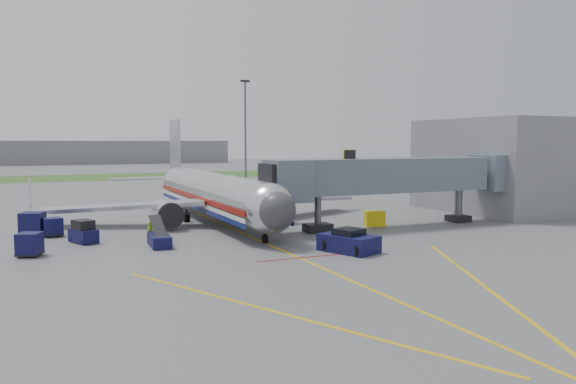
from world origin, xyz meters
name	(u,v)px	position (x,y,z in m)	size (l,w,h in m)	color
ground	(275,248)	(0.00, 0.00, 0.00)	(400.00, 400.00, 0.00)	#565659
grass_strip	(114,177)	(0.00, 90.00, 0.01)	(300.00, 25.00, 0.01)	#2D4C1E
apron_markings	(324,269)	(0.00, -7.40, 0.00)	(21.52, 50.00, 0.01)	gold
airliner	(213,193)	(0.00, 15.25, 2.65)	(32.10, 35.67, 10.25)	silver
jet_bridge	(387,177)	(12.86, 5.00, 4.47)	(25.30, 4.00, 6.90)	slate
terminal	(493,165)	(30.00, 10.00, 5.00)	(10.00, 16.00, 10.00)	slate
light_mast_right	(245,127)	(25.00, 75.00, 10.78)	(2.00, 0.44, 20.40)	#595B60
distant_terminal	(53,152)	(-10.00, 170.00, 4.00)	(120.00, 14.00, 8.00)	slate
pushback_tug	(349,242)	(4.00, -3.50, 0.67)	(3.60, 4.46, 1.61)	#0C0C37
baggage_tug	(83,233)	(-12.38, 7.69, 0.76)	(2.12, 2.77, 1.73)	#0C0C37
baggage_cart_a	(33,224)	(-15.85, 12.67, 0.97)	(2.22, 2.22, 1.91)	#0C0C37
baggage_cart_b	(30,244)	(-16.02, 3.84, 0.80)	(1.88, 1.88, 1.57)	#0C0C37
baggage_cart_c	(53,227)	(-14.40, 11.68, 0.76)	(1.66, 1.66, 1.50)	#0C0C37
belt_loader	(159,239)	(-7.46, 4.04, 0.50)	(1.52, 4.17, 2.01)	#0C0C37
ground_power_cart	(374,219)	(12.15, 5.83, 0.68)	(1.95, 1.53, 1.38)	yellow
ramp_worker	(150,232)	(-7.76, 5.80, 0.79)	(0.58, 0.38, 1.58)	#84CD18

